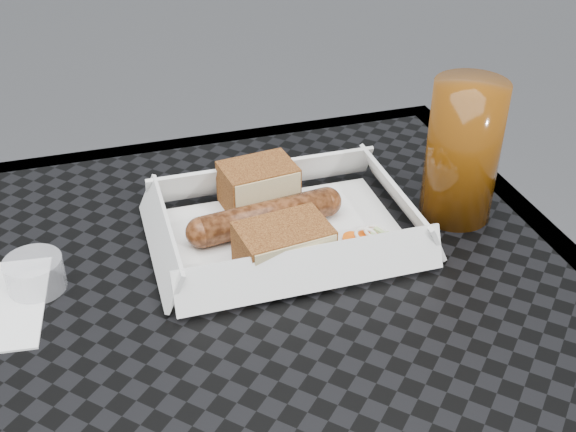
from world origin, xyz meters
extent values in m
cube|color=black|center=(0.00, 0.00, 0.74)|extent=(0.80, 0.80, 0.01)
cube|color=black|center=(0.00, 0.39, 0.73)|extent=(0.80, 0.03, 0.03)
cylinder|color=black|center=(0.35, 0.35, 0.36)|extent=(0.03, 0.03, 0.73)
cube|color=white|center=(0.14, 0.17, 0.75)|extent=(0.22, 0.15, 0.00)
cylinder|color=brown|center=(0.12, 0.18, 0.76)|extent=(0.13, 0.05, 0.03)
sphere|color=brown|center=(0.19, 0.19, 0.76)|extent=(0.03, 0.03, 0.03)
sphere|color=brown|center=(0.06, 0.17, 0.76)|extent=(0.03, 0.03, 0.03)
cube|color=brown|center=(0.13, 0.22, 0.77)|extent=(0.08, 0.06, 0.05)
cube|color=brown|center=(0.12, 0.12, 0.77)|extent=(0.09, 0.06, 0.04)
cylinder|color=#FB5E0A|center=(0.21, 0.13, 0.75)|extent=(0.02, 0.02, 0.00)
torus|color=white|center=(0.22, 0.12, 0.75)|extent=(0.02, 0.02, 0.00)
cube|color=#B2D17F|center=(0.22, 0.13, 0.75)|extent=(0.02, 0.02, 0.00)
cylinder|color=silver|center=(-0.09, 0.15, 0.76)|extent=(0.05, 0.05, 0.03)
cylinder|color=#582D07|center=(0.31, 0.16, 0.82)|extent=(0.07, 0.07, 0.14)
camera|label=1|loc=(-0.02, -0.38, 1.15)|focal=45.00mm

